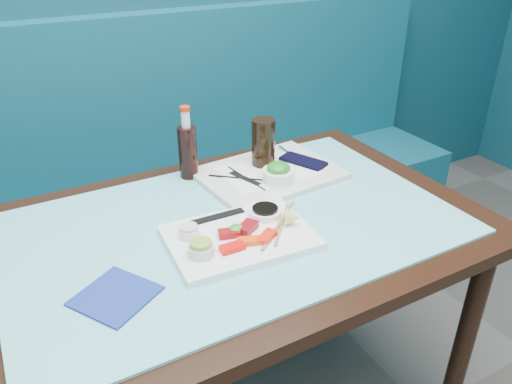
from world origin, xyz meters
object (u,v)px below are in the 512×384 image
booth_bench (151,208)px  cola_glass (263,143)px  seaweed_bowl (278,176)px  dining_table (234,250)px  blue_napkin (116,296)px  sashimi_plate (240,237)px  cola_bottle_body (188,152)px  serving_tray (269,174)px

booth_bench → cola_glass: (0.24, -0.58, 0.48)m
seaweed_bowl → dining_table: bearing=-149.8°
blue_napkin → seaweed_bowl: bearing=25.1°
cola_glass → blue_napkin: 0.74m
sashimi_plate → cola_bottle_body: 0.42m
dining_table → cola_bottle_body: 0.37m
serving_tray → cola_glass: size_ratio=2.75×
dining_table → blue_napkin: size_ratio=8.97×
seaweed_bowl → cola_glass: cola_glass is taller
serving_tray → seaweed_bowl: 0.08m
dining_table → cola_glass: size_ratio=8.75×
sashimi_plate → seaweed_bowl: bearing=44.9°
serving_tray → cola_bottle_body: (-0.23, 0.12, 0.08)m
sashimi_plate → dining_table: bearing=78.3°
dining_table → cola_glass: 0.40m
seaweed_bowl → blue_napkin: size_ratio=0.64×
sashimi_plate → serving_tray: bearing=52.3°
dining_table → seaweed_bowl: seaweed_bowl is taller
sashimi_plate → blue_napkin: bearing=-165.4°
blue_napkin → serving_tray: bearing=30.3°
sashimi_plate → blue_napkin: 0.35m
sashimi_plate → cola_glass: size_ratio=2.34×
cola_bottle_body → blue_napkin: size_ratio=1.10×
sashimi_plate → serving_tray: (0.26, 0.29, -0.00)m
dining_table → seaweed_bowl: size_ratio=13.92×
seaweed_bowl → blue_napkin: 0.66m
dining_table → blue_napkin: 0.41m
booth_bench → blue_napkin: bearing=-110.6°
booth_bench → cola_glass: size_ratio=18.75×
sashimi_plate → seaweed_bowl: seaweed_bowl is taller
dining_table → blue_napkin: (-0.37, -0.15, 0.09)m
dining_table → sashimi_plate: sashimi_plate is taller
serving_tray → cola_glass: (0.01, 0.05, 0.09)m
sashimi_plate → blue_napkin: (-0.35, -0.06, -0.01)m
dining_table → sashimi_plate: size_ratio=3.74×
sashimi_plate → cola_glass: 0.44m
booth_bench → seaweed_bowl: size_ratio=29.84×
serving_tray → cola_glass: 0.10m
booth_bench → cola_glass: bearing=-67.2°
sashimi_plate → seaweed_bowl: size_ratio=3.72×
cola_bottle_body → seaweed_bowl: bearing=-42.3°
booth_bench → sashimi_plate: bearing=-91.5°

